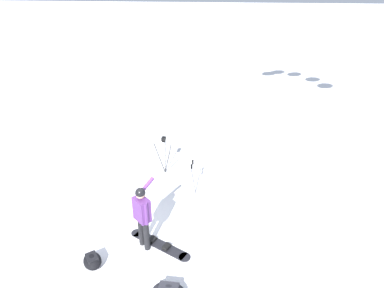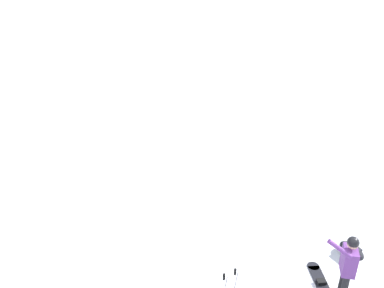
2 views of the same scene
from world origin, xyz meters
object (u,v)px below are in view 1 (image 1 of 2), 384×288
snowboarder (142,212)px  ski_poles (192,174)px  gear_bag_large (92,261)px  snowboard (160,244)px  camera_tripod (164,148)px

snowboarder → ski_poles: 2.41m
gear_bag_large → ski_poles: size_ratio=0.55×
snowboarder → ski_poles: (0.68, 2.30, -0.26)m
gear_bag_large → snowboarder: bearing=41.9°
snowboarder → ski_poles: bearing=73.6°
snowboard → gear_bag_large: (-1.27, -0.95, 0.14)m
camera_tripod → ski_poles: 1.63m
snowboard → camera_tripod: bearing=104.3°
snowboard → gear_bag_large: 1.59m
snowboard → ski_poles: bearing=81.0°
snowboard → ski_poles: (0.35, 2.19, 0.74)m
snowboarder → gear_bag_large: snowboarder is taller
camera_tripod → ski_poles: camera_tripod is taller
ski_poles → gear_bag_large: bearing=-117.2°
snowboarder → gear_bag_large: bearing=-138.1°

